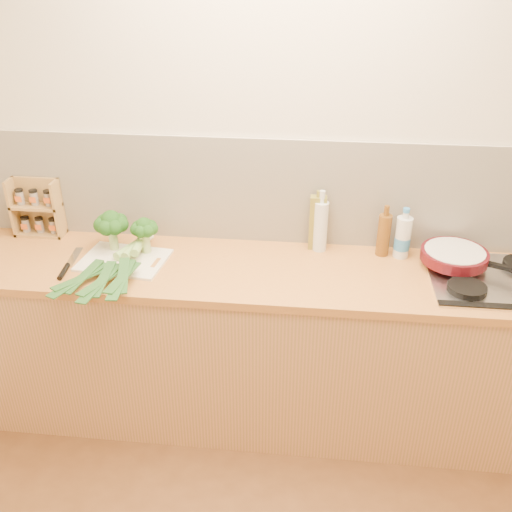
{
  "coord_description": "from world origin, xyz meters",
  "views": [
    {
      "loc": [
        0.18,
        -1.12,
        2.25
      ],
      "look_at": [
        -0.06,
        1.1,
        1.02
      ],
      "focal_mm": 40.0,
      "sensor_mm": 36.0,
      "label": 1
    }
  ],
  "objects_px": {
    "spice_rack": "(38,210)",
    "chefs_knife": "(66,268)",
    "skillet": "(455,255)",
    "chopping_board": "(124,260)",
    "gas_hob": "(495,279)"
  },
  "relations": [
    {
      "from": "spice_rack",
      "to": "chefs_knife",
      "type": "bearing_deg",
      "value": -51.84
    },
    {
      "from": "gas_hob",
      "to": "chefs_knife",
      "type": "relative_size",
      "value": 1.81
    },
    {
      "from": "chefs_knife",
      "to": "skillet",
      "type": "xyz_separation_m",
      "value": [
        1.81,
        0.22,
        0.06
      ]
    },
    {
      "from": "chefs_knife",
      "to": "spice_rack",
      "type": "relative_size",
      "value": 1.05
    },
    {
      "from": "gas_hob",
      "to": "chopping_board",
      "type": "relative_size",
      "value": 1.45
    },
    {
      "from": "chefs_knife",
      "to": "skillet",
      "type": "relative_size",
      "value": 0.74
    },
    {
      "from": "chefs_knife",
      "to": "spice_rack",
      "type": "height_order",
      "value": "spice_rack"
    },
    {
      "from": "gas_hob",
      "to": "chopping_board",
      "type": "height_order",
      "value": "gas_hob"
    },
    {
      "from": "gas_hob",
      "to": "chefs_knife",
      "type": "height_order",
      "value": "gas_hob"
    },
    {
      "from": "chopping_board",
      "to": "chefs_knife",
      "type": "distance_m",
      "value": 0.27
    },
    {
      "from": "chefs_knife",
      "to": "skillet",
      "type": "height_order",
      "value": "skillet"
    },
    {
      "from": "gas_hob",
      "to": "spice_rack",
      "type": "xyz_separation_m",
      "value": [
        -2.26,
        0.25,
        0.12
      ]
    },
    {
      "from": "skillet",
      "to": "chopping_board",
      "type": "bearing_deg",
      "value": -152.04
    },
    {
      "from": "gas_hob",
      "to": "chefs_knife",
      "type": "xyz_separation_m",
      "value": [
        -1.98,
        -0.11,
        -0.01
      ]
    },
    {
      "from": "gas_hob",
      "to": "chefs_knife",
      "type": "bearing_deg",
      "value": -176.93
    }
  ]
}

